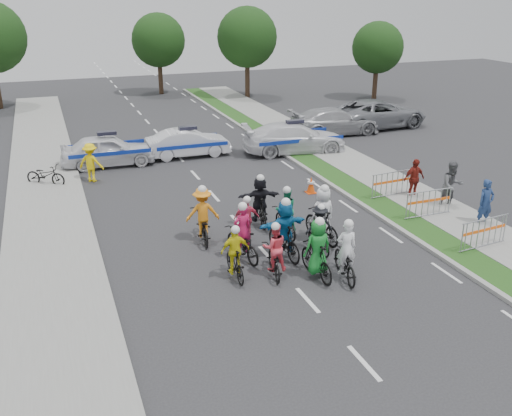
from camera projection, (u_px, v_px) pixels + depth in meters
name	position (u px, v px, depth m)	size (l,w,h in m)	color
ground	(308.00, 300.00, 15.62)	(90.00, 90.00, 0.00)	#28282B
curb_right	(373.00, 212.00, 21.64)	(0.20, 60.00, 0.12)	gray
grass_strip	(389.00, 210.00, 21.87)	(1.20, 60.00, 0.11)	#284B18
sidewalk_right	(428.00, 204.00, 22.45)	(2.40, 60.00, 0.13)	gray
sidewalk_left	(51.00, 259.00, 17.84)	(3.00, 60.00, 0.13)	gray
rider_0	(345.00, 259.00, 16.62)	(0.99, 1.95, 1.90)	black
rider_1	(317.00, 254.00, 16.61)	(0.84, 1.87, 1.94)	black
rider_2	(274.00, 255.00, 16.80)	(0.92, 1.77, 1.72)	black
rider_3	(235.00, 258.00, 16.59)	(0.87, 1.63, 1.71)	black
rider_4	(319.00, 232.00, 18.35)	(0.94, 1.64, 1.66)	black
rider_5	(284.00, 233.00, 17.83)	(1.67, 1.99, 2.03)	black
rider_6	(242.00, 240.00, 17.82)	(1.01, 1.99, 1.94)	black
rider_7	(322.00, 220.00, 19.00)	(0.92, 2.00, 2.04)	black
rider_8	(285.00, 217.00, 19.52)	(0.77, 1.79, 1.81)	black
rider_9	(246.00, 225.00, 18.87)	(0.91, 1.69, 1.72)	black
rider_10	(203.00, 219.00, 19.06)	(1.18, 2.03, 2.00)	black
rider_11	(260.00, 203.00, 20.39)	(1.56, 1.86, 1.91)	black
police_car_0	(108.00, 150.00, 27.28)	(1.78, 4.43, 1.51)	silver
police_car_1	(188.00, 143.00, 28.82)	(1.46, 4.19, 1.38)	silver
police_car_2	(294.00, 138.00, 29.45)	(2.17, 5.35, 1.55)	silver
civilian_sedan	(335.00, 121.00, 33.14)	(2.16, 5.32, 1.54)	#A1A2A6
civilian_suv	(377.00, 114.00, 34.76)	(2.86, 6.21, 1.72)	gray
spectator_0	(486.00, 203.00, 20.26)	(0.63, 0.41, 1.73)	navy
spectator_1	(452.00, 185.00, 21.81)	(0.92, 0.72, 1.89)	#505155
spectator_2	(414.00, 179.00, 22.95)	(0.97, 0.40, 1.66)	maroon
marshal_hiviz	(91.00, 163.00, 24.97)	(1.11, 0.64, 1.73)	yellow
barrier_0	(484.00, 234.00, 18.42)	(2.00, 0.50, 1.12)	#A5A8AD
barrier_1	(428.00, 205.00, 20.96)	(2.00, 0.50, 1.12)	#A5A8AD
barrier_2	(392.00, 185.00, 23.06)	(2.00, 0.50, 1.12)	#A5A8AD
cone_0	(311.00, 185.00, 23.74)	(0.40, 0.40, 0.70)	#F24C0C
cone_1	(314.00, 147.00, 29.48)	(0.40, 0.40, 0.70)	#F24C0C
parked_bike	(45.00, 175.00, 24.55)	(0.63, 1.82, 0.95)	black
tree_1	(247.00, 37.00, 43.15)	(4.55, 4.55, 6.82)	#382619
tree_2	(378.00, 48.00, 42.85)	(3.85, 3.85, 5.77)	#382619
tree_4	(158.00, 40.00, 44.81)	(4.20, 4.20, 6.30)	#382619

